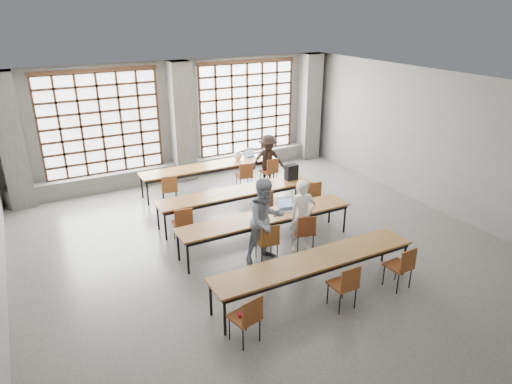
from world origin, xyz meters
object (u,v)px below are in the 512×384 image
(chair_front_right, at_px, (305,229))
(chair_near_left, at_px, (248,315))
(desk_row_d, at_px, (315,262))
(chair_near_mid, at_px, (346,283))
(desk_row_b, at_px, (237,193))
(laptop_front, at_px, (286,206))
(mouse, at_px, (304,207))
(laptop_back, at_px, (250,155))
(red_pouch, at_px, (244,314))
(chair_back_right, at_px, (270,169))
(chair_mid_centre, at_px, (263,204))
(chair_mid_right, at_px, (312,194))
(desk_row_c, at_px, (266,218))
(chair_near_right, at_px, (402,264))
(student_male, at_px, (303,216))
(student_female, at_px, (266,220))
(desk_row_a, at_px, (210,167))
(green_box, at_px, (263,213))
(backpack, at_px, (291,172))
(plastic_bag, at_px, (238,155))
(chair_back_left, at_px, (169,187))
(chair_mid_left, at_px, (183,221))
(phone, at_px, (276,215))
(student_back, at_px, (268,161))
(chair_back_mid, at_px, (245,174))
(chair_front_left, at_px, (268,239))

(chair_front_right, distance_m, chair_near_left, 3.10)
(desk_row_d, relative_size, chair_near_mid, 4.55)
(desk_row_b, distance_m, laptop_front, 1.56)
(chair_near_mid, bearing_deg, mouse, 71.77)
(chair_front_right, relative_size, chair_near_mid, 1.00)
(laptop_back, distance_m, red_pouch, 7.18)
(red_pouch, bearing_deg, chair_back_right, 56.98)
(chair_mid_centre, relative_size, chair_mid_right, 1.00)
(desk_row_c, relative_size, red_pouch, 20.00)
(chair_near_right, xyz_separation_m, student_male, (-0.80, 2.13, 0.25))
(student_female, height_order, laptop_back, student_female)
(desk_row_a, height_order, green_box, green_box)
(student_female, bearing_deg, desk_row_c, 55.41)
(student_male, relative_size, laptop_front, 3.72)
(desk_row_d, height_order, chair_front_right, chair_front_right)
(backpack, height_order, plastic_bag, backpack)
(chair_mid_centre, xyz_separation_m, chair_near_right, (0.95, -3.58, 0.00))
(student_male, relative_size, plastic_bag, 5.52)
(chair_front_right, bearing_deg, desk_row_a, 94.83)
(chair_back_left, height_order, chair_near_right, same)
(red_pouch, bearing_deg, laptop_front, 48.20)
(desk_row_b, distance_m, chair_mid_left, 1.73)
(student_male, distance_m, backpack, 2.37)
(laptop_front, bearing_deg, chair_back_left, 121.00)
(chair_near_right, height_order, mouse, chair_near_right)
(phone, bearing_deg, backpack, 49.75)
(desk_row_b, relative_size, student_back, 2.62)
(desk_row_b, height_order, chair_near_left, chair_near_left)
(backpack, bearing_deg, chair_back_mid, 112.48)
(chair_near_left, xyz_separation_m, plastic_bag, (2.91, 6.35, 0.34))
(chair_back_left, xyz_separation_m, chair_mid_right, (3.03, -2.10, 0.00))
(desk_row_a, height_order, desk_row_d, same)
(chair_mid_left, relative_size, chair_near_left, 1.00)
(chair_mid_right, bearing_deg, chair_back_right, 90.22)
(chair_back_left, distance_m, backpack, 3.20)
(chair_back_right, distance_m, phone, 3.56)
(green_box, bearing_deg, chair_back_mid, 70.41)
(chair_mid_right, relative_size, backpack, 2.20)
(chair_near_mid, distance_m, laptop_front, 2.79)
(desk_row_d, xyz_separation_m, laptop_front, (0.68, 2.11, 0.13))
(chair_mid_right, relative_size, student_back, 0.58)
(laptop_front, height_order, green_box, laptop_front)
(student_back, bearing_deg, chair_front_left, -106.03)
(chair_front_right, xyz_separation_m, chair_near_right, (0.82, -2.00, 0.00))
(desk_row_c, xyz_separation_m, mouse, (0.95, -0.02, 0.08))
(green_box, bearing_deg, student_female, -113.32)
(chair_mid_centre, xyz_separation_m, green_box, (-0.49, -0.87, 0.24))
(chair_back_left, xyz_separation_m, chair_mid_left, (-0.37, -2.10, 0.00))
(laptop_front, bearing_deg, desk_row_c, -169.19)
(student_back, bearing_deg, chair_back_left, -164.41)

